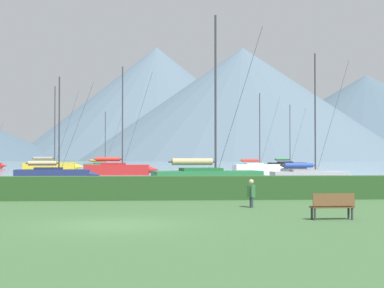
# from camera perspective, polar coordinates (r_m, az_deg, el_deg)

# --- Properties ---
(ground_plane) EXTENTS (1000.00, 1000.00, 0.00)m
(ground_plane) POSITION_cam_1_polar(r_m,az_deg,el_deg) (19.48, -7.71, -7.90)
(ground_plane) COLOR #385B33
(harbor_water) EXTENTS (320.00, 246.00, 0.00)m
(harbor_water) POSITION_cam_1_polar(r_m,az_deg,el_deg) (156.32, -4.24, -2.05)
(harbor_water) COLOR gray
(harbor_water) RESTS_ON ground_plane
(hedge_line) EXTENTS (80.00, 1.20, 1.23)m
(hedge_line) POSITION_cam_1_polar(r_m,az_deg,el_deg) (30.38, -6.27, -4.34)
(hedge_line) COLOR #284C23
(hedge_line) RESTS_ON ground_plane
(sailboat_slip_1) EXTENTS (9.39, 3.19, 13.34)m
(sailboat_slip_1) POSITION_cam_1_polar(r_m,az_deg,el_deg) (93.73, -13.73, -2.09)
(sailboat_slip_1) COLOR gold
(sailboat_slip_1) RESTS_ON harbor_water
(sailboat_slip_2) EXTENTS (9.14, 3.89, 12.57)m
(sailboat_slip_2) POSITION_cam_1_polar(r_m,az_deg,el_deg) (41.84, 1.63, -3.29)
(sailboat_slip_2) COLOR #236B38
(sailboat_slip_2) RESTS_ON harbor_water
(sailboat_slip_3) EXTENTS (7.28, 2.28, 10.94)m
(sailboat_slip_3) POSITION_cam_1_polar(r_m,az_deg,el_deg) (49.47, 11.59, -3.11)
(sailboat_slip_3) COLOR #9E9EA3
(sailboat_slip_3) RESTS_ON harbor_water
(sailboat_slip_5) EXTENTS (8.25, 3.53, 12.07)m
(sailboat_slip_5) POSITION_cam_1_polar(r_m,az_deg,el_deg) (110.48, 9.42, -2.03)
(sailboat_slip_5) COLOR black
(sailboat_slip_5) RESTS_ON harbor_water
(sailboat_slip_6) EXTENTS (7.99, 3.23, 11.81)m
(sailboat_slip_6) POSITION_cam_1_polar(r_m,az_deg,el_deg) (87.37, 6.41, -2.26)
(sailboat_slip_6) COLOR white
(sailboat_slip_6) RESTS_ON harbor_water
(sailboat_slip_8) EXTENTS (7.82, 2.71, 9.68)m
(sailboat_slip_8) POSITION_cam_1_polar(r_m,az_deg,el_deg) (54.99, -13.47, -2.88)
(sailboat_slip_8) COLOR navy
(sailboat_slip_8) RESTS_ON harbor_water
(sailboat_slip_10) EXTENTS (7.43, 3.22, 10.14)m
(sailboat_slip_10) POSITION_cam_1_polar(r_m,az_deg,el_deg) (102.42, -8.80, -2.13)
(sailboat_slip_10) COLOR #236B38
(sailboat_slip_10) RESTS_ON harbor_water
(sailboat_slip_12) EXTENTS (9.14, 2.89, 13.40)m
(sailboat_slip_12) POSITION_cam_1_polar(r_m,az_deg,el_deg) (71.86, -7.32, -2.40)
(sailboat_slip_12) COLOR red
(sailboat_slip_12) RESTS_ON harbor_water
(park_bench_near_path) EXTENTS (1.56, 0.56, 0.95)m
(park_bench_near_path) POSITION_cam_1_polar(r_m,az_deg,el_deg) (21.37, 13.69, -5.86)
(park_bench_near_path) COLOR brown
(park_bench_near_path) RESTS_ON ground_plane
(person_seated_viewer) EXTENTS (0.36, 0.57, 1.25)m
(person_seated_viewer) POSITION_cam_1_polar(r_m,az_deg,el_deg) (25.83, 5.88, -4.73)
(person_seated_viewer) COLOR #2D3347
(person_seated_viewer) RESTS_ON ground_plane
(distant_hill_west_ridge) EXTENTS (193.68, 193.68, 78.37)m
(distant_hill_west_ridge) POSITION_cam_1_polar(r_m,az_deg,el_deg) (403.35, -3.52, 4.03)
(distant_hill_west_ridge) COLOR #4C6070
(distant_hill_west_ridge) RESTS_ON ground_plane
(distant_hill_central_peak) EXTENTS (202.86, 202.86, 57.80)m
(distant_hill_central_peak) POSITION_cam_1_polar(r_m,az_deg,el_deg) (411.32, 16.82, 2.54)
(distant_hill_central_peak) COLOR #425666
(distant_hill_central_peak) RESTS_ON ground_plane
(distant_hill_far_shoulder) EXTENTS (188.54, 188.54, 65.84)m
(distant_hill_far_shoulder) POSITION_cam_1_polar(r_m,az_deg,el_deg) (339.20, 5.02, 3.97)
(distant_hill_far_shoulder) COLOR #4C6070
(distant_hill_far_shoulder) RESTS_ON ground_plane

